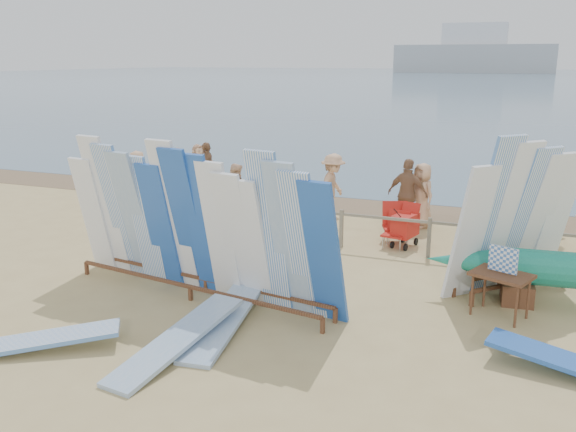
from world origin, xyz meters
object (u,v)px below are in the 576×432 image
at_px(beach_chair_left, 395,237).
at_px(beachgoer_1, 178,180).
at_px(beachgoer_11, 199,167).
at_px(beachgoer_3, 333,187).
at_px(side_surfboard_rack, 515,223).
at_px(beachgoer_0, 138,183).
at_px(flat_board_b, 178,352).
at_px(beachgoer_7, 517,208).
at_px(beach_chair_right, 396,230).
at_px(main_surfboard_rack, 196,229).
at_px(vendor_table, 500,294).
at_px(stroller, 405,230).
at_px(beachgoer_4, 408,194).
at_px(beachgoer_2, 236,192).
at_px(flat_board_e, 28,351).
at_px(beachgoer_6, 422,195).
at_px(beachgoer_9, 547,202).
at_px(beachgoer_extra_1, 207,169).
at_px(flat_board_a, 225,329).

height_order(beach_chair_left, beachgoer_1, beachgoer_1).
bearing_deg(beachgoer_11, beachgoer_3, -86.11).
height_order(side_surfboard_rack, beachgoer_0, side_surfboard_rack).
distance_m(flat_board_b, beachgoer_7, 9.10).
height_order(flat_board_b, beach_chair_right, beach_chair_right).
relative_size(main_surfboard_rack, vendor_table, 4.67).
xyz_separation_m(beach_chair_right, stroller, (0.28, -0.32, 0.13)).
height_order(beachgoer_4, beachgoer_2, beachgoer_4).
xyz_separation_m(flat_board_e, beach_chair_right, (4.02, 7.60, 0.28)).
xyz_separation_m(beachgoer_3, beachgoer_2, (-2.42, -0.96, -0.13)).
bearing_deg(beach_chair_right, flat_board_b, -126.08).
relative_size(side_surfboard_rack, beach_chair_right, 3.22).
distance_m(side_surfboard_rack, beachgoer_1, 9.50).
height_order(flat_board_b, beachgoer_6, beachgoer_6).
bearing_deg(main_surfboard_rack, vendor_table, 20.64).
bearing_deg(beachgoer_9, beachgoer_3, 140.92).
xyz_separation_m(vendor_table, beachgoer_7, (0.13, 4.75, 0.41)).
xyz_separation_m(stroller, beachgoer_6, (0.06, 1.88, 0.44)).
bearing_deg(flat_board_b, beachgoer_extra_1, 124.51).
xyz_separation_m(beachgoer_1, beachgoer_9, (9.65, 1.14, -0.06)).
bearing_deg(beachgoer_6, beachgoer_extra_1, -152.34).
height_order(beachgoer_9, beachgoer_0, beachgoer_0).
distance_m(side_surfboard_rack, flat_board_e, 8.51).
xyz_separation_m(flat_board_a, beachgoer_7, (4.25, 6.86, 0.83)).
xyz_separation_m(beach_chair_left, beachgoer_7, (2.56, 1.49, 0.58)).
bearing_deg(beach_chair_right, beachgoer_4, 68.16).
bearing_deg(vendor_table, side_surfboard_rack, 105.87).
height_order(vendor_table, beachgoer_2, beachgoer_2).
relative_size(beachgoer_0, beachgoer_2, 1.15).
xyz_separation_m(vendor_table, beachgoer_6, (-2.18, 5.28, 0.43)).
bearing_deg(beachgoer_4, beach_chair_right, 100.45).
height_order(flat_board_e, beachgoer_4, beachgoer_4).
distance_m(flat_board_a, beachgoer_11, 11.04).
relative_size(flat_board_a, beachgoer_11, 1.77).
xyz_separation_m(beachgoer_extra_1, beachgoer_2, (2.18, -2.42, -0.08)).
bearing_deg(beachgoer_9, vendor_table, -141.63).
xyz_separation_m(beachgoer_11, beachgoer_7, (9.98, -2.55, 0.06)).
distance_m(main_surfboard_rack, beachgoer_3, 6.19).
bearing_deg(side_surfboard_rack, beachgoer_2, 112.02).
relative_size(beach_chair_right, beachgoer_2, 0.61).
distance_m(flat_board_e, beachgoer_9, 11.94).
bearing_deg(beachgoer_extra_1, beachgoer_11, -151.96).
height_order(vendor_table, beach_chair_left, vendor_table).
height_order(stroller, beachgoer_3, beachgoer_3).
height_order(beachgoer_3, beachgoer_2, beachgoer_3).
xyz_separation_m(flat_board_a, beach_chair_right, (1.60, 5.83, 0.28)).
bearing_deg(beachgoer_9, flat_board_e, -171.37).
bearing_deg(stroller, beachgoer_4, 113.79).
xyz_separation_m(flat_board_b, stroller, (2.17, 6.49, 0.40)).
distance_m(vendor_table, flat_board_a, 4.65).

